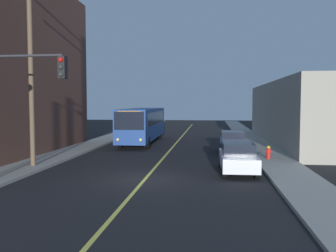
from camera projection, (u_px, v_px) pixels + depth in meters
name	position (u px, v px, depth m)	size (l,w,h in m)	color
ground_plane	(145.00, 180.00, 17.12)	(120.00, 120.00, 0.00)	black
sidewalk_left	(78.00, 149.00, 27.88)	(2.50, 90.00, 0.15)	gray
sidewalk_right	(266.00, 152.00, 26.15)	(2.50, 90.00, 0.15)	gray
lane_stripe_center	(175.00, 144.00, 31.98)	(0.16, 60.00, 0.01)	#D8CC4C
building_right_warehouse	(334.00, 113.00, 32.59)	(12.00, 24.56, 5.61)	gray
city_bus	(143.00, 123.00, 32.98)	(2.72, 12.19, 3.20)	navy
parked_car_white	(238.00, 157.00, 18.83)	(1.88, 4.43, 1.62)	silver
parked_car_blue	(233.00, 142.00, 26.16)	(1.89, 4.43, 1.62)	navy
utility_pole_near	(31.00, 54.00, 19.79)	(2.40, 0.28, 11.59)	brown
traffic_signal_left_corner	(22.00, 90.00, 16.08)	(3.75, 0.48, 6.00)	#2D2D33
fire_hydrant	(268.00, 152.00, 22.58)	(0.44, 0.26, 0.84)	red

